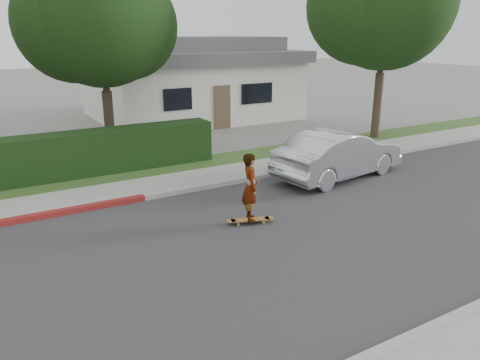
{
  "coord_description": "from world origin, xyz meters",
  "views": [
    {
      "loc": [
        -2.98,
        -7.97,
        4.53
      ],
      "look_at": [
        2.69,
        1.62,
        1.0
      ],
      "focal_mm": 35.0,
      "sensor_mm": 36.0,
      "label": 1
    }
  ],
  "objects": [
    {
      "name": "skateboard",
      "position": [
        2.69,
        1.12,
        0.1
      ],
      "size": [
        1.2,
        0.63,
        0.11
      ],
      "rotation": [
        0.0,
        0.0,
        -0.35
      ],
      "color": "orange",
      "rests_on": "ground"
    },
    {
      "name": "road",
      "position": [
        0.0,
        0.0,
        0.01
      ],
      "size": [
        60.0,
        8.0,
        0.01
      ],
      "primitive_type": "cube",
      "color": "#2D2D30",
      "rests_on": "ground"
    },
    {
      "name": "planting_strip",
      "position": [
        0.0,
        6.6,
        0.05
      ],
      "size": [
        60.0,
        1.6,
        0.1
      ],
      "primitive_type": "cube",
      "color": "#2D4C1E",
      "rests_on": "ground"
    },
    {
      "name": "tree_center",
      "position": [
        1.49,
        9.19,
        4.9
      ],
      "size": [
        5.66,
        4.84,
        7.44
      ],
      "color": "#33261C",
      "rests_on": "ground"
    },
    {
      "name": "skateboarder",
      "position": [
        2.69,
        1.12,
        0.96
      ],
      "size": [
        0.6,
        0.72,
        1.67
      ],
      "primitive_type": "imported",
      "rotation": [
        0.0,
        0.0,
        1.19
      ],
      "color": "white",
      "rests_on": "skateboard"
    },
    {
      "name": "house",
      "position": [
        8.0,
        16.0,
        2.1
      ],
      "size": [
        10.6,
        8.6,
        4.3
      ],
      "color": "beige",
      "rests_on": "ground"
    },
    {
      "name": "ground",
      "position": [
        0.0,
        0.0,
        0.0
      ],
      "size": [
        120.0,
        120.0,
        0.0
      ],
      "primitive_type": "plane",
      "color": "slate",
      "rests_on": "ground"
    },
    {
      "name": "sidewalk_far",
      "position": [
        0.0,
        5.0,
        0.06
      ],
      "size": [
        60.0,
        1.6,
        0.12
      ],
      "primitive_type": "cube",
      "color": "gray",
      "rests_on": "ground"
    },
    {
      "name": "car_silver",
      "position": [
        7.2,
        2.98,
        0.78
      ],
      "size": [
        4.89,
        2.3,
        1.55
      ],
      "primitive_type": "imported",
      "rotation": [
        0.0,
        0.0,
        1.72
      ],
      "color": "silver",
      "rests_on": "ground"
    },
    {
      "name": "tree_right",
      "position": [
        12.49,
        6.69,
        5.63
      ],
      "size": [
        6.32,
        5.6,
        8.56
      ],
      "color": "#33261C",
      "rests_on": "ground"
    },
    {
      "name": "curb_far",
      "position": [
        0.0,
        4.1,
        0.07
      ],
      "size": [
        60.0,
        0.2,
        0.15
      ],
      "primitive_type": "cube",
      "color": "#9E9E99",
      "rests_on": "ground"
    }
  ]
}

